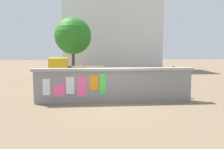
% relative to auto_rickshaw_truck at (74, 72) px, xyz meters
% --- Properties ---
extents(ground, '(60.00, 60.00, 0.00)m').
position_rel_auto_rickshaw_truck_xyz_m(ground, '(2.24, 2.77, -0.90)').
color(ground, '#7A664C').
extents(poster_wall, '(7.46, 0.42, 1.60)m').
position_rel_auto_rickshaw_truck_xyz_m(poster_wall, '(2.23, -5.23, -0.08)').
color(poster_wall, gray).
rests_on(poster_wall, ground).
extents(auto_rickshaw_truck, '(3.70, 1.76, 1.85)m').
position_rel_auto_rickshaw_truck_xyz_m(auto_rickshaw_truck, '(0.00, 0.00, 0.00)').
color(auto_rickshaw_truck, black).
rests_on(auto_rickshaw_truck, ground).
extents(motorcycle, '(1.90, 0.56, 0.87)m').
position_rel_auto_rickshaw_truck_xyz_m(motorcycle, '(2.72, -2.99, -0.44)').
color(motorcycle, black).
rests_on(motorcycle, ground).
extents(bicycle_near, '(1.71, 0.44, 0.95)m').
position_rel_auto_rickshaw_truck_xyz_m(bicycle_near, '(3.76, -1.07, -0.54)').
color(bicycle_near, black).
rests_on(bicycle_near, ground).
extents(person_walking, '(0.48, 0.48, 1.62)m').
position_rel_auto_rickshaw_truck_xyz_m(person_walking, '(5.37, -4.20, 0.09)').
color(person_walking, '#338CBF').
rests_on(person_walking, ground).
extents(person_bystander, '(0.48, 0.48, 1.62)m').
position_rel_auto_rickshaw_truck_xyz_m(person_bystander, '(0.67, -3.64, 0.09)').
color(person_bystander, '#D83F72').
rests_on(person_bystander, ground).
extents(tree_roadside, '(3.14, 3.14, 5.11)m').
position_rel_auto_rickshaw_truck_xyz_m(tree_roadside, '(-0.37, 4.70, 2.62)').
color(tree_roadside, brown).
rests_on(tree_roadside, ground).
extents(building_background, '(10.94, 4.52, 8.67)m').
position_rel_auto_rickshaw_truck_xyz_m(building_background, '(3.55, 10.99, 3.46)').
color(building_background, silver).
rests_on(building_background, ground).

